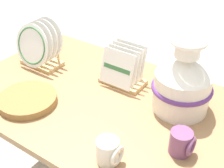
# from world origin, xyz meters

# --- Properties ---
(display_table) EXTENTS (1.55, 0.89, 0.70)m
(display_table) POSITION_xyz_m (0.00, 0.00, 0.63)
(display_table) COLOR #9E754C
(display_table) RESTS_ON ground_plane
(ceramic_vase) EXTENTS (0.28, 0.28, 0.36)m
(ceramic_vase) POSITION_xyz_m (0.28, 0.15, 0.85)
(ceramic_vase) COLOR white
(ceramic_vase) RESTS_ON display_table
(dish_rack_round_plates) EXTENTS (0.24, 0.19, 0.26)m
(dish_rack_round_plates) POSITION_xyz_m (-0.54, 0.07, 0.81)
(dish_rack_round_plates) COLOR tan
(dish_rack_round_plates) RESTS_ON display_table
(dish_rack_square_plates) EXTENTS (0.23, 0.17, 0.20)m
(dish_rack_square_plates) POSITION_xyz_m (-0.05, 0.18, 0.77)
(dish_rack_square_plates) COLOR tan
(dish_rack_square_plates) RESTS_ON display_table
(wicker_charger_stack) EXTENTS (0.28, 0.28, 0.04)m
(wicker_charger_stack) POSITION_xyz_m (-0.34, -0.23, 0.72)
(wicker_charger_stack) COLOR olive
(wicker_charger_stack) RESTS_ON display_table
(mug_plum_glaze) EXTENTS (0.10, 0.09, 0.10)m
(mug_plum_glaze) POSITION_xyz_m (0.41, -0.11, 0.75)
(mug_plum_glaze) COLOR #7A4770
(mug_plum_glaze) RESTS_ON display_table
(mug_cream_glaze) EXTENTS (0.10, 0.09, 0.10)m
(mug_cream_glaze) POSITION_xyz_m (0.20, -0.31, 0.75)
(mug_cream_glaze) COLOR silver
(mug_cream_glaze) RESTS_ON display_table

